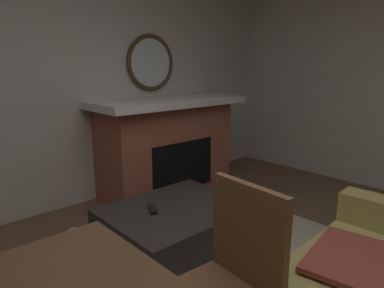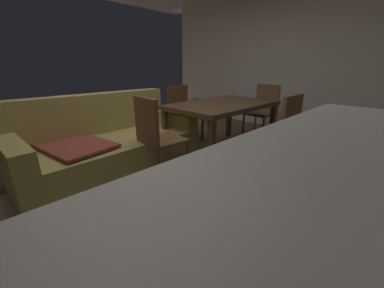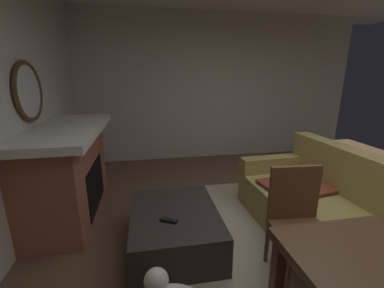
% 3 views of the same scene
% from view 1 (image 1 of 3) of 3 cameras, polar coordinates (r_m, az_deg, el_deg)
% --- Properties ---
extents(wall_back_fireplace_side, '(6.93, 0.12, 2.79)m').
position_cam_1_polar(wall_back_fireplace_side, '(3.57, -25.58, 10.90)').
color(wall_back_fireplace_side, beige).
rests_on(wall_back_fireplace_side, ground).
extents(fireplace, '(1.79, 0.76, 1.10)m').
position_cam_1_polar(fireplace, '(3.97, -4.17, -0.06)').
color(fireplace, '#9E5642').
rests_on(fireplace, ground).
extents(round_wall_mirror, '(0.65, 0.05, 0.65)m').
position_cam_1_polar(round_wall_mirror, '(4.09, -6.95, 13.39)').
color(round_wall_mirror, '#4C331E').
extents(ottoman_coffee_table, '(1.04, 0.83, 0.39)m').
position_cam_1_polar(ottoman_coffee_table, '(2.73, -2.71, -14.30)').
color(ottoman_coffee_table, '#2D2826').
rests_on(ottoman_coffee_table, ground).
extents(tv_remote, '(0.12, 0.16, 0.02)m').
position_cam_1_polar(tv_remote, '(2.60, -6.61, -10.80)').
color(tv_remote, black).
rests_on(tv_remote, ottoman_coffee_table).
extents(dining_chair_west, '(0.47, 0.47, 0.93)m').
position_cam_1_polar(dining_chair_west, '(1.66, 6.46, -20.85)').
color(dining_chair_west, brown).
rests_on(dining_chair_west, ground).
extents(small_dog, '(0.43, 0.50, 0.33)m').
position_cam_1_polar(small_dog, '(2.43, -19.36, -18.99)').
color(small_dog, silver).
rests_on(small_dog, ground).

